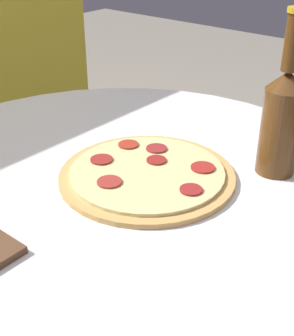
{
  "coord_description": "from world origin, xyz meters",
  "views": [
    {
      "loc": [
        -0.53,
        -0.52,
        1.14
      ],
      "look_at": [
        0.03,
        -0.05,
        0.74
      ],
      "focal_mm": 50.0,
      "sensor_mm": 36.0,
      "label": 1
    }
  ],
  "objects": [
    {
      "name": "beer_bottle",
      "position": [
        0.2,
        -0.21,
        0.82
      ],
      "size": [
        0.07,
        0.07,
        0.29
      ],
      "color": "#563314",
      "rests_on": "table"
    },
    {
      "name": "pizza",
      "position": [
        0.03,
        -0.05,
        0.72
      ],
      "size": [
        0.32,
        0.32,
        0.02
      ],
      "color": "tan",
      "rests_on": "table"
    },
    {
      "name": "table",
      "position": [
        0.0,
        0.0,
        0.54
      ],
      "size": [
        0.96,
        0.96,
        0.72
      ],
      "color": "white",
      "rests_on": "ground_plane"
    }
  ]
}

